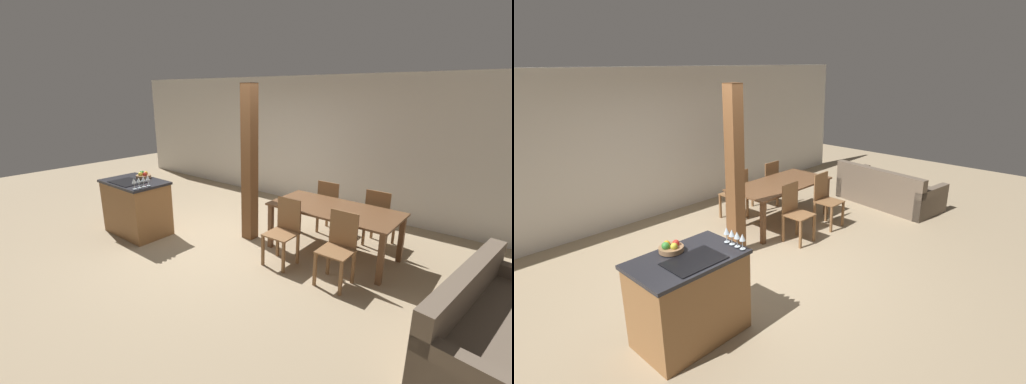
# 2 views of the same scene
# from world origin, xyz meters

# --- Properties ---
(ground_plane) EXTENTS (16.00, 16.00, 0.00)m
(ground_plane) POSITION_xyz_m (0.00, 0.00, 0.00)
(ground_plane) COLOR #9E896B
(wall_back) EXTENTS (11.20, 0.08, 2.70)m
(wall_back) POSITION_xyz_m (0.00, 2.81, 1.35)
(wall_back) COLOR silver
(wall_back) RESTS_ON ground_plane
(kitchen_island) EXTENTS (1.13, 0.73, 0.94)m
(kitchen_island) POSITION_xyz_m (-1.45, -0.55, 0.47)
(kitchen_island) COLOR olive
(kitchen_island) RESTS_ON ground_plane
(fruit_bowl) EXTENTS (0.25, 0.25, 0.12)m
(fruit_bowl) POSITION_xyz_m (-1.49, -0.35, 0.98)
(fruit_bowl) COLOR #99704C
(fruit_bowl) RESTS_ON kitchen_island
(wine_glass_near) EXTENTS (0.07, 0.07, 0.17)m
(wine_glass_near) POSITION_xyz_m (-0.96, -0.85, 1.07)
(wine_glass_near) COLOR silver
(wine_glass_near) RESTS_ON kitchen_island
(wine_glass_middle) EXTENTS (0.07, 0.07, 0.17)m
(wine_glass_middle) POSITION_xyz_m (-0.96, -0.76, 1.07)
(wine_glass_middle) COLOR silver
(wine_glass_middle) RESTS_ON kitchen_island
(wine_glass_far) EXTENTS (0.07, 0.07, 0.17)m
(wine_glass_far) POSITION_xyz_m (-0.96, -0.68, 1.07)
(wine_glass_far) COLOR silver
(wine_glass_far) RESTS_ON kitchen_island
(wine_glass_end) EXTENTS (0.07, 0.07, 0.17)m
(wine_glass_end) POSITION_xyz_m (-0.96, -0.60, 1.07)
(wine_glass_end) COLOR silver
(wine_glass_end) RESTS_ON kitchen_island
(dining_table) EXTENTS (1.87, 0.94, 0.74)m
(dining_table) POSITION_xyz_m (1.57, 0.85, 0.65)
(dining_table) COLOR brown
(dining_table) RESTS_ON ground_plane
(dining_chair_near_left) EXTENTS (0.40, 0.40, 0.94)m
(dining_chair_near_left) POSITION_xyz_m (1.15, 0.15, 0.50)
(dining_chair_near_left) COLOR brown
(dining_chair_near_left) RESTS_ON ground_plane
(dining_chair_near_right) EXTENTS (0.40, 0.40, 0.94)m
(dining_chair_near_right) POSITION_xyz_m (1.99, 0.15, 0.50)
(dining_chair_near_right) COLOR brown
(dining_chair_near_right) RESTS_ON ground_plane
(dining_chair_far_left) EXTENTS (0.40, 0.40, 0.94)m
(dining_chair_far_left) POSITION_xyz_m (1.15, 1.54, 0.50)
(dining_chair_far_left) COLOR brown
(dining_chair_far_left) RESTS_ON ground_plane
(dining_chair_far_right) EXTENTS (0.40, 0.40, 0.94)m
(dining_chair_far_right) POSITION_xyz_m (1.99, 1.54, 0.50)
(dining_chair_far_right) COLOR brown
(dining_chair_far_right) RESTS_ON ground_plane
(couch) EXTENTS (1.23, 2.11, 0.79)m
(couch) POSITION_xyz_m (3.77, -0.14, 0.26)
(couch) COLOR brown
(couch) RESTS_ON ground_plane
(timber_post) EXTENTS (0.20, 0.20, 2.51)m
(timber_post) POSITION_xyz_m (0.20, 0.52, 1.26)
(timber_post) COLOR brown
(timber_post) RESTS_ON ground_plane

